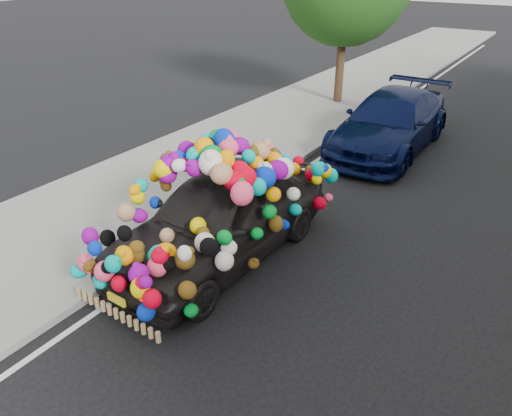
{
  "coord_description": "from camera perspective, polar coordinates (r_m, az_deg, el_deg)",
  "views": [
    {
      "loc": [
        3.19,
        -6.35,
        4.79
      ],
      "look_at": [
        -0.95,
        -0.02,
        0.86
      ],
      "focal_mm": 35.0,
      "sensor_mm": 36.0,
      "label": 1
    }
  ],
  "objects": [
    {
      "name": "ground",
      "position": [
        8.58,
        5.43,
        -6.68
      ],
      "size": [
        100.0,
        100.0,
        0.0
      ],
      "primitive_type": "plane",
      "color": "black",
      "rests_on": "ground"
    },
    {
      "name": "sidewalk",
      "position": [
        10.91,
        -14.83,
        0.75
      ],
      "size": [
        4.0,
        60.0,
        0.12
      ],
      "primitive_type": "cube",
      "color": "gray",
      "rests_on": "ground"
    },
    {
      "name": "kerb",
      "position": [
        9.67,
        -6.89,
        -2.05
      ],
      "size": [
        0.15,
        60.0,
        0.13
      ],
      "primitive_type": "cube",
      "color": "gray",
      "rests_on": "ground"
    },
    {
      "name": "plush_art_car",
      "position": [
        8.31,
        -4.12,
        1.23
      ],
      "size": [
        2.39,
        4.85,
        2.21
      ],
      "rotation": [
        0.0,
        0.0,
        -0.04
      ],
      "color": "black",
      "rests_on": "ground"
    },
    {
      "name": "navy_sedan",
      "position": [
        13.79,
        15.09,
        9.43
      ],
      "size": [
        2.14,
        5.14,
        1.49
      ],
      "primitive_type": "imported",
      "rotation": [
        0.0,
        0.0,
        0.01
      ],
      "color": "black",
      "rests_on": "ground"
    }
  ]
}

